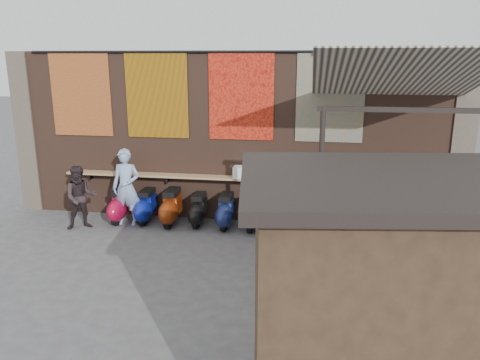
{
  "coord_description": "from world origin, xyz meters",
  "views": [
    {
      "loc": [
        1.94,
        -8.17,
        3.88
      ],
      "look_at": [
        0.48,
        1.2,
        1.37
      ],
      "focal_mm": 35.0,
      "sensor_mm": 36.0,
      "label": 1
    }
  ],
  "objects_px": {
    "scooter_stool_6": "(282,214)",
    "scooter_stool_5": "(252,213)",
    "scooter_stool_4": "(226,211)",
    "shopper_navy": "(338,218)",
    "scooter_stool_8": "(335,217)",
    "diner_left": "(126,187)",
    "shelf_box": "(246,172)",
    "scooter_stool_2": "(171,208)",
    "shopper_tan": "(289,219)",
    "shopper_grey": "(448,247)",
    "scooter_stool_9": "(365,217)",
    "scooter_stool_3": "(199,210)",
    "scooter_stool_0": "(120,206)",
    "market_stall": "(380,317)",
    "scooter_stool_7": "(309,216)",
    "scooter_stool_1": "(146,207)",
    "diner_right": "(81,197)"
  },
  "relations": [
    {
      "from": "scooter_stool_6",
      "to": "scooter_stool_5",
      "type": "bearing_deg",
      "value": -179.13
    },
    {
      "from": "scooter_stool_4",
      "to": "shopper_navy",
      "type": "distance_m",
      "value": 2.95
    },
    {
      "from": "scooter_stool_6",
      "to": "shopper_navy",
      "type": "bearing_deg",
      "value": -52.93
    },
    {
      "from": "scooter_stool_8",
      "to": "diner_left",
      "type": "distance_m",
      "value": 4.88
    },
    {
      "from": "shelf_box",
      "to": "scooter_stool_2",
      "type": "distance_m",
      "value": 1.97
    },
    {
      "from": "shopper_tan",
      "to": "shopper_grey",
      "type": "bearing_deg",
      "value": -43.97
    },
    {
      "from": "diner_left",
      "to": "shopper_grey",
      "type": "xyz_separation_m",
      "value": [
        6.51,
        -2.54,
        -0.01
      ]
    },
    {
      "from": "shopper_grey",
      "to": "scooter_stool_9",
      "type": "bearing_deg",
      "value": -37.48
    },
    {
      "from": "scooter_stool_3",
      "to": "scooter_stool_8",
      "type": "xyz_separation_m",
      "value": [
        3.17,
        -0.02,
        0.01
      ]
    },
    {
      "from": "shopper_navy",
      "to": "shopper_grey",
      "type": "relative_size",
      "value": 1.01
    },
    {
      "from": "shopper_navy",
      "to": "scooter_stool_3",
      "type": "bearing_deg",
      "value": -66.19
    },
    {
      "from": "scooter_stool_4",
      "to": "shopper_navy",
      "type": "bearing_deg",
      "value": -31.83
    },
    {
      "from": "scooter_stool_5",
      "to": "scooter_stool_3",
      "type": "bearing_deg",
      "value": 177.81
    },
    {
      "from": "shopper_tan",
      "to": "scooter_stool_2",
      "type": "bearing_deg",
      "value": 134.31
    },
    {
      "from": "scooter_stool_0",
      "to": "scooter_stool_9",
      "type": "relative_size",
      "value": 0.99
    },
    {
      "from": "shelf_box",
      "to": "market_stall",
      "type": "relative_size",
      "value": 0.22
    },
    {
      "from": "scooter_stool_5",
      "to": "diner_left",
      "type": "distance_m",
      "value": 3.01
    },
    {
      "from": "scooter_stool_7",
      "to": "shopper_grey",
      "type": "height_order",
      "value": "shopper_grey"
    },
    {
      "from": "scooter_stool_2",
      "to": "scooter_stool_6",
      "type": "xyz_separation_m",
      "value": [
        2.61,
        0.01,
        -0.03
      ]
    },
    {
      "from": "scooter_stool_5",
      "to": "market_stall",
      "type": "height_order",
      "value": "market_stall"
    },
    {
      "from": "scooter_stool_1",
      "to": "market_stall",
      "type": "bearing_deg",
      "value": -51.73
    },
    {
      "from": "scooter_stool_2",
      "to": "scooter_stool_4",
      "type": "bearing_deg",
      "value": 0.1
    },
    {
      "from": "shelf_box",
      "to": "scooter_stool_2",
      "type": "relative_size",
      "value": 0.68
    },
    {
      "from": "scooter_stool_7",
      "to": "shopper_grey",
      "type": "bearing_deg",
      "value": -50.26
    },
    {
      "from": "scooter_stool_9",
      "to": "shopper_tan",
      "type": "height_order",
      "value": "shopper_tan"
    },
    {
      "from": "scooter_stool_4",
      "to": "scooter_stool_8",
      "type": "xyz_separation_m",
      "value": [
        2.5,
        0.03,
        -0.0
      ]
    },
    {
      "from": "scooter_stool_5",
      "to": "shopper_navy",
      "type": "bearing_deg",
      "value": -39.52
    },
    {
      "from": "scooter_stool_1",
      "to": "shopper_navy",
      "type": "bearing_deg",
      "value": -19.78
    },
    {
      "from": "scooter_stool_2",
      "to": "market_stall",
      "type": "xyz_separation_m",
      "value": [
        3.98,
        -5.79,
        0.93
      ]
    },
    {
      "from": "shelf_box",
      "to": "scooter_stool_3",
      "type": "relative_size",
      "value": 0.76
    },
    {
      "from": "scooter_stool_2",
      "to": "scooter_stool_3",
      "type": "distance_m",
      "value": 0.65
    },
    {
      "from": "shopper_navy",
      "to": "scooter_stool_1",
      "type": "bearing_deg",
      "value": -59.14
    },
    {
      "from": "scooter_stool_0",
      "to": "shopper_grey",
      "type": "xyz_separation_m",
      "value": [
        6.75,
        -2.66,
        0.5
      ]
    },
    {
      "from": "scooter_stool_2",
      "to": "scooter_stool_9",
      "type": "height_order",
      "value": "scooter_stool_2"
    },
    {
      "from": "scooter_stool_0",
      "to": "market_stall",
      "type": "distance_m",
      "value": 7.88
    },
    {
      "from": "scooter_stool_0",
      "to": "scooter_stool_2",
      "type": "distance_m",
      "value": 1.28
    },
    {
      "from": "scooter_stool_3",
      "to": "diner_right",
      "type": "distance_m",
      "value": 2.71
    },
    {
      "from": "diner_left",
      "to": "scooter_stool_7",
      "type": "bearing_deg",
      "value": 1.21
    },
    {
      "from": "scooter_stool_0",
      "to": "scooter_stool_3",
      "type": "xyz_separation_m",
      "value": [
        1.92,
        0.05,
        -0.02
      ]
    },
    {
      "from": "scooter_stool_7",
      "to": "scooter_stool_1",
      "type": "bearing_deg",
      "value": 179.55
    },
    {
      "from": "scooter_stool_0",
      "to": "scooter_stool_3",
      "type": "distance_m",
      "value": 1.92
    },
    {
      "from": "scooter_stool_0",
      "to": "diner_right",
      "type": "xyz_separation_m",
      "value": [
        -0.69,
        -0.56,
        0.35
      ]
    },
    {
      "from": "scooter_stool_7",
      "to": "diner_right",
      "type": "height_order",
      "value": "diner_right"
    },
    {
      "from": "scooter_stool_0",
      "to": "scooter_stool_4",
      "type": "distance_m",
      "value": 2.59
    },
    {
      "from": "scooter_stool_1",
      "to": "shopper_grey",
      "type": "bearing_deg",
      "value": -23.97
    },
    {
      "from": "scooter_stool_4",
      "to": "diner_right",
      "type": "bearing_deg",
      "value": -170.27
    },
    {
      "from": "scooter_stool_0",
      "to": "scooter_stool_5",
      "type": "height_order",
      "value": "scooter_stool_0"
    },
    {
      "from": "shopper_grey",
      "to": "shelf_box",
      "type": "bearing_deg",
      "value": -6.21
    },
    {
      "from": "scooter_stool_7",
      "to": "scooter_stool_8",
      "type": "xyz_separation_m",
      "value": [
        0.58,
        0.01,
        0.03
      ]
    },
    {
      "from": "scooter_stool_0",
      "to": "diner_right",
      "type": "height_order",
      "value": "diner_right"
    }
  ]
}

